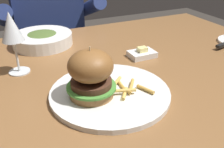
# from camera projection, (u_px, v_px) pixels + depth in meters

# --- Properties ---
(dining_table) EXTENTS (1.46, 0.87, 0.74)m
(dining_table) POSITION_uv_depth(u_px,v_px,m) (96.00, 90.00, 0.84)
(dining_table) COLOR brown
(dining_table) RESTS_ON ground
(main_plate) EXTENTS (0.32, 0.32, 0.01)m
(main_plate) POSITION_uv_depth(u_px,v_px,m) (110.00, 93.00, 0.66)
(main_plate) COLOR white
(main_plate) RESTS_ON dining_table
(burger_sandwich) EXTENTS (0.13, 0.13, 0.13)m
(burger_sandwich) POSITION_uv_depth(u_px,v_px,m) (91.00, 74.00, 0.61)
(burger_sandwich) COLOR #9E6B38
(burger_sandwich) RESTS_ON main_plate
(fries_pile) EXTENTS (0.11, 0.11, 0.02)m
(fries_pile) POSITION_uv_depth(u_px,v_px,m) (127.00, 88.00, 0.66)
(fries_pile) COLOR gold
(fries_pile) RESTS_ON main_plate
(wine_glass) EXTENTS (0.07, 0.07, 0.19)m
(wine_glass) POSITION_uv_depth(u_px,v_px,m) (11.00, 29.00, 0.72)
(wine_glass) COLOR silver
(wine_glass) RESTS_ON dining_table
(butter_dish) EXTENTS (0.09, 0.06, 0.04)m
(butter_dish) POSITION_uv_depth(u_px,v_px,m) (142.00, 54.00, 0.88)
(butter_dish) COLOR white
(butter_dish) RESTS_ON dining_table
(soup_bowl) EXTENTS (0.23, 0.23, 0.05)m
(soup_bowl) POSITION_uv_depth(u_px,v_px,m) (43.00, 39.00, 0.98)
(soup_bowl) COLOR white
(soup_bowl) RESTS_ON dining_table
(diner_person) EXTENTS (0.51, 0.36, 1.18)m
(diner_person) POSITION_uv_depth(u_px,v_px,m) (51.00, 46.00, 1.45)
(diner_person) COLOR #282833
(diner_person) RESTS_ON ground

